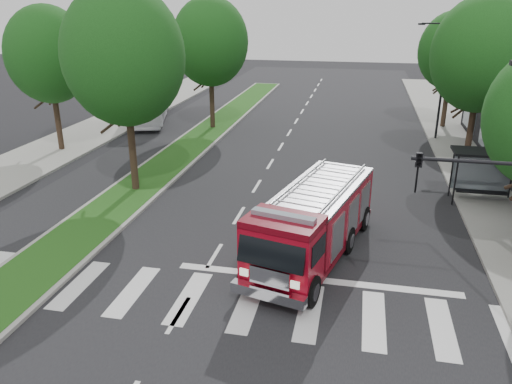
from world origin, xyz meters
TOP-DOWN VIEW (x-y plane):
  - ground at (0.00, 0.00)m, footprint 140.00×140.00m
  - sidewalk_right at (12.50, 10.00)m, footprint 5.00×80.00m
  - sidewalk_left at (-14.50, 10.00)m, footprint 5.00×80.00m
  - median at (-6.00, 18.00)m, footprint 3.00×50.00m
  - bus_shelter at (11.20, 8.15)m, footprint 3.20×1.60m
  - tree_right_mid at (11.50, 14.00)m, footprint 5.60×5.60m
  - tree_right_far at (11.50, 24.00)m, footprint 5.00×5.00m
  - tree_median_near at (-6.00, 6.00)m, footprint 5.80×5.80m
  - tree_median_far at (-6.00, 20.00)m, footprint 5.60×5.60m
  - tree_left_mid at (-14.00, 12.00)m, footprint 5.20×5.20m
  - streetlight_right_far at (10.35, 20.00)m, footprint 2.11×0.20m
  - fire_engine at (3.70, 0.81)m, footprint 4.47×8.75m
  - city_bus at (-12.00, 22.00)m, footprint 5.44×10.57m

SIDE VIEW (x-z plane):
  - ground at x=0.00m, z-range 0.00..0.00m
  - sidewalk_right at x=12.50m, z-range 0.00..0.15m
  - sidewalk_left at x=-14.50m, z-range 0.00..0.15m
  - median at x=-6.00m, z-range 0.00..0.16m
  - fire_engine at x=3.70m, z-range -0.06..2.85m
  - city_bus at x=-12.00m, z-range 0.00..2.88m
  - bus_shelter at x=11.20m, z-range 0.73..3.34m
  - streetlight_right_far at x=10.35m, z-range 0.48..8.48m
  - tree_right_far at x=11.50m, z-range 1.47..10.20m
  - tree_left_mid at x=-14.00m, z-range 1.58..10.74m
  - tree_right_mid at x=11.50m, z-range 1.63..11.35m
  - tree_median_far at x=-6.00m, z-range 1.63..11.35m
  - tree_median_near at x=-6.00m, z-range 1.73..11.89m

